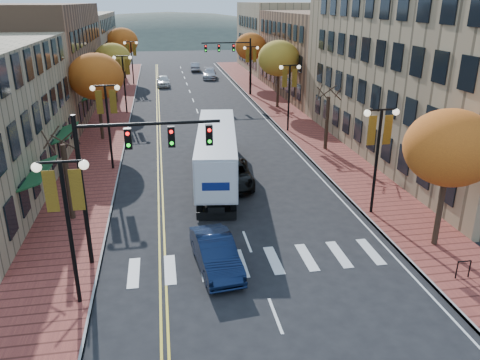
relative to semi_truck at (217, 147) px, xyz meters
name	(u,v)px	position (x,y,z in m)	size (l,w,h in m)	color
ground	(264,286)	(0.35, -13.31, -2.13)	(200.00, 200.00, 0.00)	black
sidewalk_left	(111,117)	(-8.65, 19.19, -2.06)	(4.00, 85.00, 0.15)	brown
sidewalk_right	(281,110)	(9.35, 19.19, -2.06)	(4.00, 85.00, 0.15)	brown
building_left_mid	(30,61)	(-16.65, 22.69, 3.37)	(12.00, 24.00, 11.00)	brown
building_left_far	(71,46)	(-16.65, 47.69, 2.62)	(12.00, 26.00, 9.50)	#9E8966
building_right_near	(463,55)	(18.85, 2.69, 5.37)	(15.00, 28.00, 15.00)	#997F5B
building_right_mid	(336,53)	(18.85, 28.69, 2.87)	(15.00, 24.00, 10.00)	brown
building_right_far	(290,37)	(18.85, 50.69, 3.37)	(15.00, 20.00, 11.00)	#9E8966
tree_left_a	(68,182)	(-8.65, -5.31, 0.12)	(0.28, 0.28, 4.20)	#382619
tree_left_b	(96,77)	(-8.65, 10.69, 3.31)	(4.48, 4.48, 7.21)	#382619
tree_left_c	(113,59)	(-8.65, 26.69, 2.92)	(4.16, 4.16, 6.69)	#382619
tree_left_d	(122,41)	(-8.65, 44.69, 3.47)	(4.61, 4.61, 7.42)	#382619
tree_right_a	(450,148)	(9.35, -11.31, 2.92)	(4.16, 4.16, 6.69)	#382619
tree_right_b	(327,123)	(9.35, 4.69, 0.12)	(0.28, 0.28, 4.20)	#382619
tree_right_c	(279,58)	(9.35, 20.69, 3.31)	(4.48, 4.48, 7.21)	#382619
tree_right_d	(251,46)	(9.35, 36.69, 3.16)	(4.35, 4.35, 7.00)	#382619
lamp_left_a	(66,206)	(-7.15, -13.31, 2.16)	(1.96, 0.36, 6.05)	black
lamp_left_b	(107,111)	(-7.15, 2.69, 2.16)	(1.96, 0.36, 6.05)	black
lamp_left_c	(123,73)	(-7.15, 20.69, 2.16)	(1.96, 0.36, 6.05)	black
lamp_left_d	(131,54)	(-7.15, 38.69, 2.16)	(1.96, 0.36, 6.05)	black
lamp_right_a	(379,141)	(7.85, -7.31, 2.16)	(1.96, 0.36, 6.05)	black
lamp_right_b	(289,85)	(7.85, 10.69, 2.16)	(1.96, 0.36, 6.05)	black
lamp_right_c	(251,61)	(7.85, 28.69, 2.16)	(1.96, 0.36, 6.05)	black
traffic_mast_near	(126,161)	(-5.13, -10.32, 2.79)	(6.10, 0.35, 7.00)	black
traffic_mast_far	(235,56)	(5.83, 28.68, 2.79)	(6.10, 0.34, 7.00)	black
semi_truck	(217,147)	(0.00, 0.00, 0.00)	(4.19, 14.78, 3.65)	black
navy_sedan	(216,253)	(-1.48, -11.52, -1.38)	(1.60, 4.60, 1.51)	#0C1732
black_suv	(233,174)	(0.85, -1.51, -1.41)	(2.41, 5.22, 1.45)	black
car_far_white	(163,81)	(-3.00, 37.39, -1.38)	(1.77, 4.39, 1.50)	white
car_far_silver	(210,74)	(4.17, 43.05, -1.40)	(2.06, 5.08, 1.47)	#B0B0B8
car_far_oncoming	(195,67)	(2.63, 51.77, -1.43)	(1.49, 4.27, 1.41)	#9B9AA1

